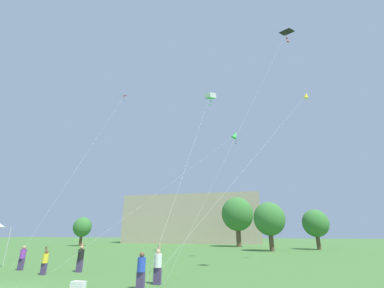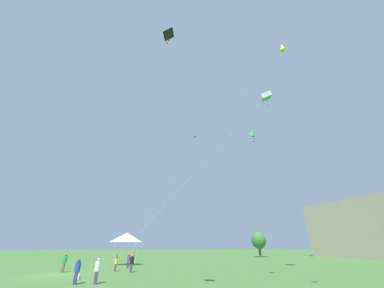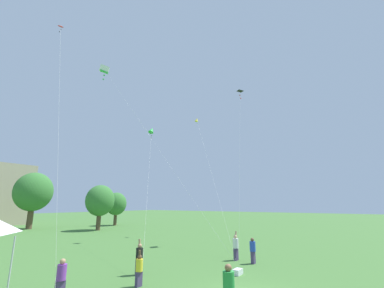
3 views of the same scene
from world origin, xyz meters
TOP-DOWN VIEW (x-y plane):
  - ground_plane at (0.00, 0.00)m, footprint 220.00×220.00m
  - tree_near_right at (-21.27, 36.63)m, footprint 3.58×3.22m
  - festival_tent at (-8.80, 6.13)m, footprint 3.28×3.28m
  - cooler_box at (3.38, 2.03)m, footprint 0.65×0.39m
  - person_white_shirt at (6.83, 3.76)m, footprint 0.41×0.41m
  - person_blue_shirt at (6.51, 2.34)m, footprint 0.39×0.39m
  - person_yellow_shirt at (-1.39, 5.09)m, footprint 0.35×0.35m
  - person_black_shirt at (0.10, 6.65)m, footprint 0.40×0.40m
  - person_purple_shirt at (-4.57, 6.50)m, footprint 0.39×0.39m
  - person_green_shirt at (-2.04, -0.18)m, footprint 0.42×0.42m
  - kite_yellow_diamond_0 at (17.99, 14.51)m, footprint 12.00×11.35m
  - kite_black_delta_1 at (15.43, 6.57)m, footprint 8.81×3.31m
  - kite_red_delta_2 at (-2.37, 14.17)m, footprint 3.05×8.84m
  - kite_green_diamond_3 at (10.64, 16.26)m, footprint 12.27×11.53m
  - kite_white_box_4 at (7.19, 21.76)m, footprint 1.74×19.13m

SIDE VIEW (x-z plane):
  - ground_plane at x=0.00m, z-range 0.00..0.00m
  - cooler_box at x=3.38m, z-range 0.00..0.31m
  - person_yellow_shirt at x=-1.39m, z-range -0.03..1.67m
  - person_purple_shirt at x=-4.57m, z-range 0.06..1.70m
  - person_blue_shirt at x=6.51m, z-range 0.06..1.72m
  - person_black_shirt at x=0.10m, z-range -0.03..1.91m
  - person_white_shirt at x=6.83m, z-range -0.03..1.96m
  - person_green_shirt at x=-2.04m, z-range 0.07..1.86m
  - tree_near_right at x=-21.27m, z-range 0.79..6.19m
  - festival_tent at x=-8.80m, z-range 1.47..5.67m
  - kite_green_diamond_3 at x=10.64m, z-range 6.06..19.22m
  - kite_yellow_diamond_0 at x=17.99m, z-range 7.58..23.61m
  - kite_black_delta_1 at x=15.43m, z-range 8.34..25.66m
  - kite_red_delta_2 at x=-2.37m, z-range 8.24..26.67m
  - kite_white_box_4 at x=7.19m, z-range 10.15..31.78m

